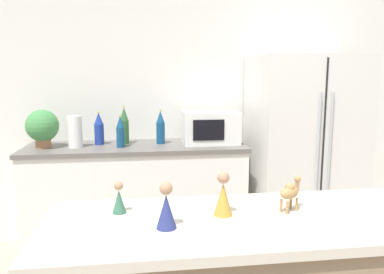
{
  "coord_description": "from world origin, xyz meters",
  "views": [
    {
      "loc": [
        -0.32,
        -0.8,
        1.52
      ],
      "look_at": [
        -0.01,
        1.43,
        1.15
      ],
      "focal_mm": 35.0,
      "sensor_mm": 36.0,
      "label": 1
    }
  ],
  "objects_px": {
    "back_bottle_0": "(161,128)",
    "wise_man_figurine_blue": "(119,200)",
    "back_bottle_3": "(124,126)",
    "back_bottle_1": "(99,129)",
    "wise_man_figurine_purple": "(166,209)",
    "potted_plant": "(42,127)",
    "paper_towel_roll": "(75,132)",
    "refrigerator": "(303,152)",
    "camel_figurine": "(290,192)",
    "back_bottle_2": "(120,132)",
    "wise_man_figurine_crimson": "(223,196)",
    "microwave": "(210,127)"
  },
  "relations": [
    {
      "from": "potted_plant",
      "to": "microwave",
      "type": "relative_size",
      "value": 0.66
    },
    {
      "from": "wise_man_figurine_purple",
      "to": "back_bottle_3",
      "type": "bearing_deg",
      "value": 96.27
    },
    {
      "from": "potted_plant",
      "to": "wise_man_figurine_crimson",
      "type": "height_order",
      "value": "potted_plant"
    },
    {
      "from": "camel_figurine",
      "to": "potted_plant",
      "type": "bearing_deg",
      "value": 126.68
    },
    {
      "from": "back_bottle_0",
      "to": "back_bottle_2",
      "type": "relative_size",
      "value": 1.1
    },
    {
      "from": "potted_plant",
      "to": "refrigerator",
      "type": "bearing_deg",
      "value": -1.36
    },
    {
      "from": "back_bottle_1",
      "to": "wise_man_figurine_purple",
      "type": "xyz_separation_m",
      "value": [
        0.44,
        -2.04,
        -0.0
      ]
    },
    {
      "from": "back_bottle_0",
      "to": "back_bottle_2",
      "type": "xyz_separation_m",
      "value": [
        -0.34,
        -0.13,
        -0.01
      ]
    },
    {
      "from": "back_bottle_0",
      "to": "wise_man_figurine_purple",
      "type": "bearing_deg",
      "value": -92.52
    },
    {
      "from": "camel_figurine",
      "to": "wise_man_figurine_crimson",
      "type": "xyz_separation_m",
      "value": [
        -0.27,
        -0.01,
        -0.01
      ]
    },
    {
      "from": "potted_plant",
      "to": "back_bottle_2",
      "type": "bearing_deg",
      "value": -5.0
    },
    {
      "from": "paper_towel_roll",
      "to": "back_bottle_3",
      "type": "xyz_separation_m",
      "value": [
        0.4,
        0.11,
        0.03
      ]
    },
    {
      "from": "wise_man_figurine_crimson",
      "to": "wise_man_figurine_purple",
      "type": "relative_size",
      "value": 1.03
    },
    {
      "from": "refrigerator",
      "to": "potted_plant",
      "type": "xyz_separation_m",
      "value": [
        -2.23,
        0.05,
        0.26
      ]
    },
    {
      "from": "back_bottle_2",
      "to": "wise_man_figurine_crimson",
      "type": "height_order",
      "value": "back_bottle_2"
    },
    {
      "from": "refrigerator",
      "to": "back_bottle_2",
      "type": "xyz_separation_m",
      "value": [
        -1.6,
        -0.0,
        0.22
      ]
    },
    {
      "from": "refrigerator",
      "to": "wise_man_figurine_purple",
      "type": "height_order",
      "value": "refrigerator"
    },
    {
      "from": "back_bottle_2",
      "to": "wise_man_figurine_crimson",
      "type": "distance_m",
      "value": 1.85
    },
    {
      "from": "wise_man_figurine_purple",
      "to": "back_bottle_0",
      "type": "bearing_deg",
      "value": 87.48
    },
    {
      "from": "wise_man_figurine_crimson",
      "to": "potted_plant",
      "type": "bearing_deg",
      "value": 120.87
    },
    {
      "from": "microwave",
      "to": "wise_man_figurine_blue",
      "type": "xyz_separation_m",
      "value": [
        -0.69,
        -1.81,
        -0.03
      ]
    },
    {
      "from": "back_bottle_3",
      "to": "wise_man_figurine_purple",
      "type": "height_order",
      "value": "back_bottle_3"
    },
    {
      "from": "camel_figurine",
      "to": "wise_man_figurine_crimson",
      "type": "distance_m",
      "value": 0.27
    },
    {
      "from": "back_bottle_0",
      "to": "wise_man_figurine_blue",
      "type": "xyz_separation_m",
      "value": [
        -0.26,
        -1.84,
        -0.03
      ]
    },
    {
      "from": "back_bottle_1",
      "to": "wise_man_figurine_blue",
      "type": "height_order",
      "value": "back_bottle_1"
    },
    {
      "from": "refrigerator",
      "to": "wise_man_figurine_purple",
      "type": "xyz_separation_m",
      "value": [
        -1.35,
        -1.88,
        0.22
      ]
    },
    {
      "from": "refrigerator",
      "to": "paper_towel_roll",
      "type": "distance_m",
      "value": 1.98
    },
    {
      "from": "camel_figurine",
      "to": "back_bottle_3",
      "type": "bearing_deg",
      "value": 110.2
    },
    {
      "from": "camel_figurine",
      "to": "wise_man_figurine_purple",
      "type": "relative_size",
      "value": 0.82
    },
    {
      "from": "back_bottle_2",
      "to": "potted_plant",
      "type": "bearing_deg",
      "value": 175.0
    },
    {
      "from": "back_bottle_2",
      "to": "back_bottle_3",
      "type": "height_order",
      "value": "back_bottle_3"
    },
    {
      "from": "paper_towel_roll",
      "to": "back_bottle_0",
      "type": "distance_m",
      "value": 0.71
    },
    {
      "from": "wise_man_figurine_blue",
      "to": "potted_plant",
      "type": "bearing_deg",
      "value": 111.92
    },
    {
      "from": "paper_towel_roll",
      "to": "wise_man_figurine_crimson",
      "type": "bearing_deg",
      "value": -65.27
    },
    {
      "from": "wise_man_figurine_purple",
      "to": "refrigerator",
      "type": "bearing_deg",
      "value": 54.39
    },
    {
      "from": "back_bottle_2",
      "to": "wise_man_figurine_purple",
      "type": "bearing_deg",
      "value": -82.42
    },
    {
      "from": "paper_towel_roll",
      "to": "back_bottle_1",
      "type": "relative_size",
      "value": 0.93
    },
    {
      "from": "potted_plant",
      "to": "wise_man_figurine_crimson",
      "type": "relative_size",
      "value": 1.86
    },
    {
      "from": "potted_plant",
      "to": "back_bottle_0",
      "type": "relative_size",
      "value": 1.07
    },
    {
      "from": "back_bottle_0",
      "to": "wise_man_figurine_blue",
      "type": "bearing_deg",
      "value": -98.0
    },
    {
      "from": "microwave",
      "to": "back_bottle_1",
      "type": "distance_m",
      "value": 0.96
    },
    {
      "from": "back_bottle_0",
      "to": "back_bottle_3",
      "type": "height_order",
      "value": "back_bottle_3"
    },
    {
      "from": "microwave",
      "to": "back_bottle_0",
      "type": "xyz_separation_m",
      "value": [
        -0.43,
        0.02,
        0.0
      ]
    },
    {
      "from": "potted_plant",
      "to": "paper_towel_roll",
      "type": "distance_m",
      "value": 0.26
    },
    {
      "from": "potted_plant",
      "to": "wise_man_figurine_purple",
      "type": "xyz_separation_m",
      "value": [
        0.88,
        -1.94,
        -0.04
      ]
    },
    {
      "from": "back_bottle_0",
      "to": "back_bottle_3",
      "type": "xyz_separation_m",
      "value": [
        -0.31,
        0.03,
        0.02
      ]
    },
    {
      "from": "camel_figurine",
      "to": "wise_man_figurine_purple",
      "type": "distance_m",
      "value": 0.5
    },
    {
      "from": "back_bottle_3",
      "to": "wise_man_figurine_purple",
      "type": "xyz_separation_m",
      "value": [
        0.22,
        -2.04,
        -0.02
      ]
    },
    {
      "from": "wise_man_figurine_blue",
      "to": "wise_man_figurine_purple",
      "type": "relative_size",
      "value": 0.75
    },
    {
      "from": "camel_figurine",
      "to": "wise_man_figurine_blue",
      "type": "relative_size",
      "value": 1.09
    }
  ]
}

